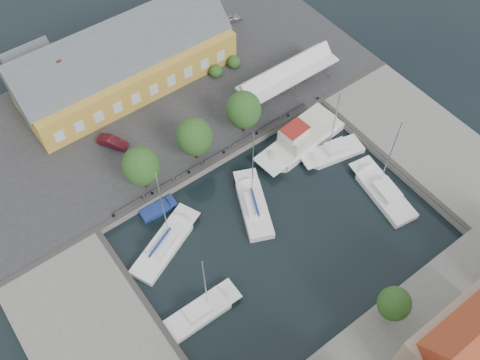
# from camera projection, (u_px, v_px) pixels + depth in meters

# --- Properties ---
(ground) EXTENTS (140.00, 140.00, 0.00)m
(ground) POSITION_uv_depth(u_px,v_px,m) (272.00, 223.00, 59.76)
(ground) COLOR black
(ground) RESTS_ON ground
(north_quay) EXTENTS (56.00, 26.00, 1.00)m
(north_quay) POSITION_uv_depth(u_px,v_px,m) (163.00, 100.00, 70.08)
(north_quay) COLOR #2D2D30
(north_quay) RESTS_ON ground
(west_quay) EXTENTS (12.00, 24.00, 1.00)m
(west_quay) POSITION_uv_depth(u_px,v_px,m) (105.00, 353.00, 50.80)
(west_quay) COLOR slate
(west_quay) RESTS_ON ground
(east_quay) EXTENTS (12.00, 24.00, 1.00)m
(east_quay) POSITION_uv_depth(u_px,v_px,m) (421.00, 141.00, 66.04)
(east_quay) COLOR slate
(east_quay) RESTS_ON ground
(quay_edge_fittings) EXTENTS (56.00, 24.72, 0.40)m
(quay_edge_fittings) POSITION_uv_depth(u_px,v_px,m) (247.00, 189.00, 61.12)
(quay_edge_fittings) COLOR #383533
(quay_edge_fittings) RESTS_ON north_quay
(warehouse) EXTENTS (28.56, 14.00, 9.55)m
(warehouse) POSITION_uv_depth(u_px,v_px,m) (120.00, 63.00, 68.48)
(warehouse) COLOR gold
(warehouse) RESTS_ON north_quay
(tent_canopy) EXTENTS (14.00, 4.00, 2.83)m
(tent_canopy) POSITION_uv_depth(u_px,v_px,m) (288.00, 74.00, 68.37)
(tent_canopy) COLOR white
(tent_canopy) RESTS_ON north_quay
(quay_trees) EXTENTS (18.20, 4.20, 6.30)m
(quay_trees) POSITION_uv_depth(u_px,v_px,m) (194.00, 137.00, 60.69)
(quay_trees) COLOR black
(quay_trees) RESTS_ON north_quay
(car_silver) EXTENTS (3.86, 2.24, 1.23)m
(car_silver) POSITION_uv_depth(u_px,v_px,m) (229.00, 18.00, 78.17)
(car_silver) COLOR #9E9FA5
(car_silver) RESTS_ON north_quay
(car_red) EXTENTS (3.13, 3.83, 1.23)m
(car_red) POSITION_uv_depth(u_px,v_px,m) (112.00, 142.00, 64.48)
(car_red) COLOR #50121C
(car_red) RESTS_ON north_quay
(center_sailboat) EXTENTS (6.27, 9.50, 12.74)m
(center_sailboat) POSITION_uv_depth(u_px,v_px,m) (254.00, 207.00, 60.57)
(center_sailboat) COLOR white
(center_sailboat) RESTS_ON ground
(trawler) EXTENTS (12.96, 4.99, 5.00)m
(trawler) POSITION_uv_depth(u_px,v_px,m) (303.00, 138.00, 65.58)
(trawler) COLOR white
(trawler) RESTS_ON ground
(east_boat_a) EXTENTS (8.37, 4.29, 11.44)m
(east_boat_a) POSITION_uv_depth(u_px,v_px,m) (333.00, 153.00, 65.21)
(east_boat_a) COLOR white
(east_boat_a) RESTS_ON ground
(east_boat_c) EXTENTS (4.52, 10.00, 12.20)m
(east_boat_c) POSITION_uv_depth(u_px,v_px,m) (383.00, 193.00, 61.78)
(east_boat_c) COLOR white
(east_boat_c) RESTS_ON ground
(west_boat_a) EXTENTS (10.08, 6.56, 12.95)m
(west_boat_a) POSITION_uv_depth(u_px,v_px,m) (165.00, 246.00, 57.77)
(west_boat_a) COLOR white
(west_boat_a) RESTS_ON ground
(west_boat_c) EXTENTS (8.10, 2.69, 10.89)m
(west_boat_c) POSITION_uv_depth(u_px,v_px,m) (201.00, 312.00, 53.41)
(west_boat_c) COLOR white
(west_boat_c) RESTS_ON ground
(launch_nw) EXTENTS (4.38, 1.96, 0.88)m
(launch_nw) POSITION_uv_depth(u_px,v_px,m) (158.00, 210.00, 60.63)
(launch_nw) COLOR navy
(launch_nw) RESTS_ON ground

